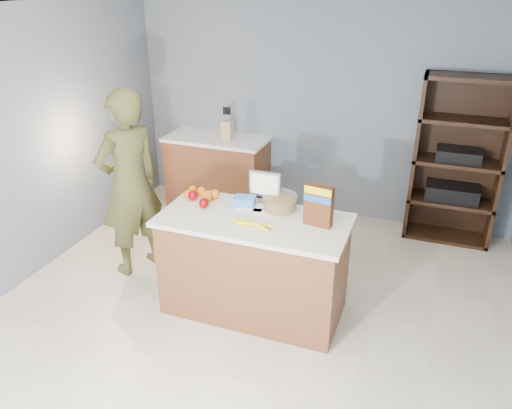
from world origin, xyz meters
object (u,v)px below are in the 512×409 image
(shelving_unit, at_px, (457,163))
(cereal_box, at_px, (319,203))
(counter_peninsula, at_px, (254,269))
(person, at_px, (130,184))
(tv, at_px, (265,185))

(shelving_unit, xyz_separation_m, cereal_box, (-1.03, -1.99, 0.23))
(counter_peninsula, bearing_deg, shelving_unit, 52.89)
(person, relative_size, cereal_box, 5.43)
(shelving_unit, distance_m, cereal_box, 2.25)
(shelving_unit, xyz_separation_m, person, (-2.89, -1.80, 0.04))
(counter_peninsula, distance_m, cereal_box, 0.86)
(counter_peninsula, relative_size, tv, 5.53)
(shelving_unit, distance_m, tv, 2.34)
(counter_peninsula, relative_size, cereal_box, 4.66)
(tv, relative_size, cereal_box, 0.84)
(counter_peninsula, xyz_separation_m, shelving_unit, (1.55, 2.05, 0.45))
(shelving_unit, relative_size, person, 0.99)
(tv, distance_m, cereal_box, 0.60)
(shelving_unit, height_order, cereal_box, shelving_unit)
(counter_peninsula, relative_size, person, 0.86)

